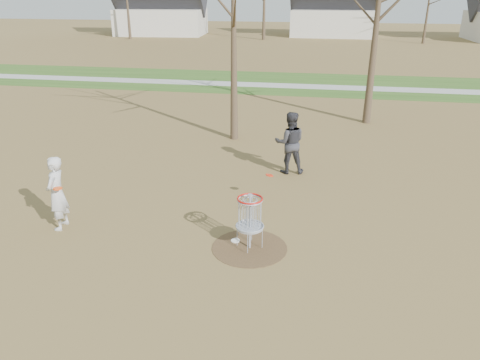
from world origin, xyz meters
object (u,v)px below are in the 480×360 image
(player_standing, at_px, (57,193))
(disc_grounded, at_px, (235,241))
(player_throwing, at_px, (290,143))
(disc_golf_basket, at_px, (250,213))

(player_standing, bearing_deg, disc_grounded, 86.02)
(player_throwing, xyz_separation_m, disc_golf_basket, (-0.51, -5.12, -0.12))
(player_standing, xyz_separation_m, disc_golf_basket, (4.93, -0.16, -0.05))
(player_throwing, bearing_deg, disc_golf_basket, 74.76)
(player_standing, distance_m, disc_golf_basket, 4.93)
(disc_golf_basket, bearing_deg, disc_grounded, 147.92)
(player_standing, height_order, disc_golf_basket, player_standing)
(player_standing, xyz_separation_m, player_throwing, (5.44, 4.96, 0.07))
(player_throwing, relative_size, disc_grounded, 9.36)
(player_throwing, height_order, disc_golf_basket, player_throwing)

